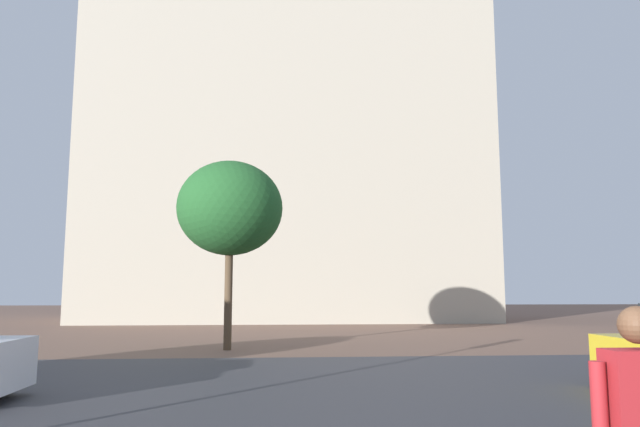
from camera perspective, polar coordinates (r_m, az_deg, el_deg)
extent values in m
plane|color=brown|center=(12.86, -1.20, -15.56)|extent=(120.00, 120.00, 0.00)
cube|color=#38383D|center=(12.24, -1.03, -15.96)|extent=(120.00, 8.55, 0.00)
cube|color=#B2A893|center=(37.71, -3.07, 4.70)|extent=(23.53, 10.59, 19.45)
cube|color=#2D3842|center=(41.40, -2.96, 19.66)|extent=(21.65, 9.74, 2.40)
cube|color=#B2A893|center=(39.93, 1.68, 14.37)|extent=(4.96, 4.96, 33.27)
cylinder|color=#B2A893|center=(35.63, -19.82, 8.35)|extent=(2.80, 2.80, 22.46)
cylinder|color=#B2A893|center=(36.13, 13.77, 7.87)|extent=(2.80, 2.80, 22.42)
cylinder|color=maroon|center=(3.88, 25.47, -17.14)|extent=(0.09, 0.09, 0.59)
cube|color=black|center=(4.08, 28.00, -15.48)|extent=(0.28, 0.14, 0.40)
sphere|color=brown|center=(3.95, 28.39, -9.47)|extent=(0.22, 0.22, 0.22)
cylinder|color=black|center=(13.08, 27.68, -13.18)|extent=(0.64, 0.22, 0.64)
cylinder|color=brown|center=(18.56, -8.88, -8.23)|extent=(0.24, 0.24, 3.05)
ellipsoid|color=#235B28|center=(18.73, -8.71, 0.52)|extent=(3.31, 3.31, 2.98)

